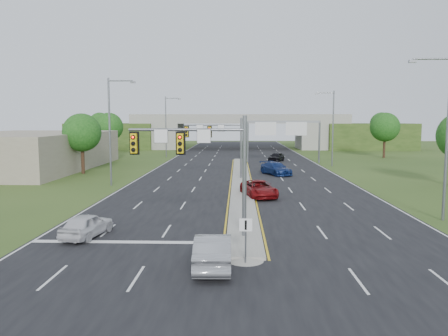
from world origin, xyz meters
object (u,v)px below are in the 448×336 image
keep_right_sign (246,233)px  car_far_b (276,168)px  car_far_a (259,189)px  car_white (87,225)px  overpass (239,134)px  car_far_c (276,157)px  car_silver (213,250)px  signal_mast_far (221,138)px  signal_mast_near (204,156)px  sign_gantry (283,130)px

keep_right_sign → car_far_b: bearing=82.7°
car_far_a → car_white: bearing=-141.9°
overpass → car_far_c: 33.47m
car_silver → car_far_c: (7.44, 52.14, -0.04)m
signal_mast_far → keep_right_sign: size_ratio=3.18×
car_silver → car_far_a: size_ratio=0.91×
signal_mast_near → car_silver: (0.76, -4.89, -3.93)m
overpass → car_silver: (-1.50, -84.96, -2.76)m
signal_mast_near → car_far_b: size_ratio=1.30×
overpass → car_white: 80.52m
keep_right_sign → car_far_b: size_ratio=0.41×
signal_mast_near → car_silver: 6.32m
keep_right_sign → car_far_a: keep_right_sign is taller
car_far_c → car_silver: bearing=-74.0°
signal_mast_far → car_far_b: bearing=34.0°
car_white → signal_mast_far: bearing=-94.8°
signal_mast_far → car_far_a: signal_mast_far is taller
keep_right_sign → car_far_c: keep_right_sign is taller
keep_right_sign → signal_mast_near: bearing=116.9°
sign_gantry → car_silver: size_ratio=2.46×
signal_mast_far → overpass: size_ratio=0.09×
car_silver → car_far_a: car_silver is taller
signal_mast_far → car_silver: size_ratio=1.49×
overpass → car_white: bearing=-96.5°
sign_gantry → car_far_c: (-0.75, 2.26, -4.48)m
car_far_a → car_far_b: size_ratio=0.97×
overpass → car_far_b: 50.89m
car_far_c → signal_mast_near: bearing=-75.7°
sign_gantry → overpass: overpass is taller
car_white → car_silver: car_silver is taller
signal_mast_near → overpass: size_ratio=0.09×
overpass → car_far_c: (5.94, -32.82, -2.80)m
car_white → car_silver: bearing=157.2°
sign_gantry → car_far_b: size_ratio=2.16×
signal_mast_far → car_far_b: size_ratio=1.30×
keep_right_sign → car_white: (-9.09, 4.57, -0.80)m
sign_gantry → overpass: bearing=100.8°
signal_mast_far → sign_gantry: bearing=65.9°
overpass → sign_gantry: bearing=-79.2°
overpass → car_far_a: overpass is taller
car_silver → car_far_a: bearing=-100.8°
sign_gantry → car_far_b: (-2.34, -15.55, -4.44)m
car_white → car_far_a: (10.59, 13.59, 0.03)m
keep_right_sign → car_silver: size_ratio=0.47×
car_far_c → car_white: bearing=-83.6°
signal_mast_far → car_silver: signal_mast_far is taller
signal_mast_far → car_white: bearing=-105.3°
sign_gantry → car_white: (-15.77, -44.88, -4.53)m
car_far_b → signal_mast_far: bearing=-170.3°
signal_mast_near → car_far_c: signal_mast_near is taller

